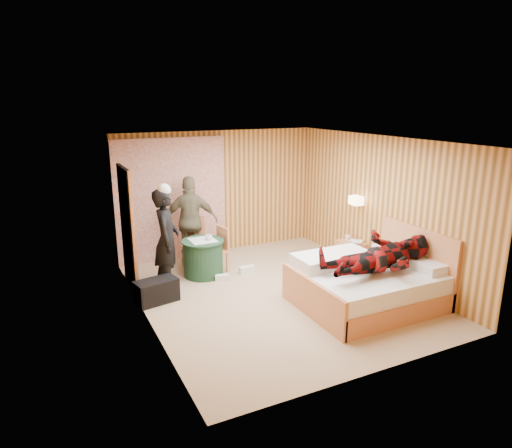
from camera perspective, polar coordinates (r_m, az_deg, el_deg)
name	(u,v)px	position (r m, az deg, el deg)	size (l,w,h in m)	color
floor	(275,293)	(7.62, 2.40, -8.66)	(4.20, 5.00, 0.01)	tan
ceiling	(277,140)	(6.99, 2.64, 10.41)	(4.20, 5.00, 0.01)	silver
wall_back	(218,192)	(9.42, -4.76, 3.97)	(4.20, 0.02, 2.50)	#E19F56
wall_left	(143,237)	(6.50, -13.99, -1.64)	(0.02, 5.00, 2.50)	#E19F56
wall_right	(380,207)	(8.38, 15.25, 2.06)	(0.02, 5.00, 2.50)	#E19F56
curtain	(172,200)	(9.06, -10.50, 2.98)	(2.20, 0.08, 2.40)	beige
doorway	(127,228)	(7.90, -15.79, -0.47)	(0.06, 0.90, 2.05)	black
wall_lamp	(356,200)	(8.60, 12.42, 2.91)	(0.26, 0.24, 0.16)	gold
bed	(368,284)	(7.36, 13.81, -7.26)	(2.09, 1.64, 1.13)	tan
nightstand	(351,254)	(8.86, 11.76, -3.69)	(0.38, 0.52, 0.50)	tan
round_table	(203,258)	(8.30, -6.62, -4.19)	(0.76, 0.76, 0.67)	#22492E
chair_far	(194,238)	(8.79, -7.80, -1.73)	(0.55, 0.55, 0.93)	tan
chair_near	(218,246)	(8.43, -4.71, -2.76)	(0.44, 0.44, 0.84)	tan
duffel_bag	(157,291)	(7.41, -12.33, -8.18)	(0.65, 0.35, 0.37)	black
sneaker_left	(222,278)	(8.13, -4.30, -6.70)	(0.24, 0.10, 0.11)	silver
sneaker_right	(247,270)	(8.44, -1.17, -5.74)	(0.29, 0.12, 0.13)	silver
woman_standing	(167,240)	(7.65, -11.11, -1.97)	(0.63, 0.41, 1.72)	black
man_at_table	(191,221)	(8.72, -8.13, 0.33)	(1.01, 0.42, 1.72)	brown
man_on_bed	(382,247)	(6.99, 15.53, -2.76)	(1.77, 0.67, 0.86)	maroon
book_lower	(353,242)	(8.75, 12.05, -2.23)	(0.17, 0.22, 0.02)	silver
book_upper	(353,241)	(8.74, 12.05, -2.10)	(0.16, 0.22, 0.02)	silver
cup_nightstand	(347,238)	(8.87, 11.35, -1.69)	(0.10, 0.10, 0.09)	silver
cup_table	(209,237)	(8.16, -5.93, -1.67)	(0.12, 0.12, 0.10)	silver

